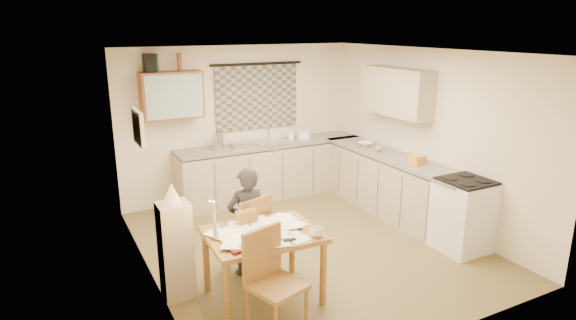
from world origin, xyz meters
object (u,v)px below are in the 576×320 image
stove (463,215)px  chair_far (247,249)px  person (247,222)px  dining_table (263,265)px  shelf_stand (176,250)px  counter_back (275,169)px  counter_right (394,186)px

stove → chair_far: (-2.69, 0.72, -0.17)m
chair_far → person: (0.01, -0.02, 0.34)m
dining_table → chair_far: 0.60m
stove → chair_far: bearing=164.9°
chair_far → shelf_stand: (-0.85, -0.12, 0.23)m
shelf_stand → stove: bearing=-9.6°
counter_back → chair_far: chair_far is taller
counter_back → chair_far: 2.69m
stove → dining_table: 2.75m
person → counter_back: bearing=-120.0°
counter_back → person: size_ratio=2.57×
stove → dining_table: (-2.75, 0.14, -0.09)m
counter_back → dining_table: bearing=-118.3°
counter_right → dining_table: bearing=-156.1°
counter_right → chair_far: size_ratio=3.07×
counter_right → stove: (0.00, -1.35, 0.02)m
stove → person: (-2.68, 0.71, 0.17)m
counter_right → dining_table: size_ratio=2.49×
shelf_stand → person: bearing=7.0°
dining_table → person: size_ratio=0.92×
dining_table → person: 0.63m
dining_table → chair_far: (0.06, 0.59, -0.08)m
counter_back → shelf_stand: bearing=-134.3°
dining_table → person: (0.06, 0.57, 0.26)m
counter_back → chair_far: bearing=-123.1°
counter_back → counter_right: 2.03m
chair_far → counter_back: bearing=-139.6°
chair_far → shelf_stand: 0.89m
counter_right → shelf_stand: shelf_stand is taller
counter_right → chair_far: chair_far is taller
counter_back → chair_far: (-1.47, -2.25, -0.15)m
stove → person: size_ratio=0.73×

